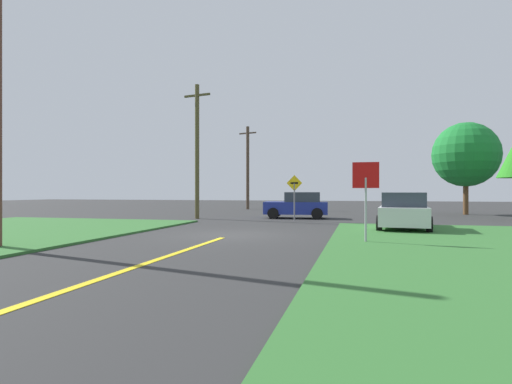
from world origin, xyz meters
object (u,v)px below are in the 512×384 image
stop_sign (366,186)px  utility_pole_mid (197,149)px  car_on_crossroad (404,211)px  pine_tree_center (466,155)px  direction_sign (294,192)px  car_approaching_junction (298,205)px  utility_pole_far (248,167)px

stop_sign → utility_pole_mid: (-9.81, 10.03, 2.41)m
stop_sign → car_on_crossroad: (1.67, 5.39, -1.03)m
pine_tree_center → direction_sign: bearing=-139.8°
stop_sign → pine_tree_center: bearing=-111.1°
car_on_crossroad → direction_sign: 6.96m
car_approaching_junction → car_on_crossroad: same height
utility_pole_mid → direction_sign: bearing=-3.4°
utility_pole_far → stop_sign: bearing=-66.5°
direction_sign → stop_sign: bearing=-68.7°
direction_sign → utility_pole_mid: bearing=176.6°
car_approaching_junction → direction_sign: (0.16, -2.34, 0.81)m
car_on_crossroad → utility_pole_mid: 12.85m
car_on_crossroad → utility_pole_mid: size_ratio=0.57×
direction_sign → car_on_crossroad: bearing=-38.2°
direction_sign → pine_tree_center: 14.69m
direction_sign → car_approaching_junction: bearing=93.9°
utility_pole_mid → direction_sign: 6.61m
car_approaching_junction → direction_sign: direction_sign is taller
utility_pole_far → direction_sign: bearing=-65.0°
utility_pole_mid → pine_tree_center: (17.08, 8.96, 0.07)m
car_approaching_junction → utility_pole_far: utility_pole_far is taller
utility_pole_far → car_on_crossroad: bearing=-56.8°
car_approaching_junction → pine_tree_center: size_ratio=0.61×
utility_pole_far → direction_sign: 15.80m
car_approaching_junction → direction_sign: size_ratio=1.56×
stop_sign → car_approaching_junction: stop_sign is taller
direction_sign → utility_pole_far: bearing=115.0°
car_approaching_junction → pine_tree_center: bearing=-153.2°
car_approaching_junction → pine_tree_center: (11.19, 6.98, 3.52)m
car_approaching_junction → car_on_crossroad: 8.66m
stop_sign → car_approaching_junction: bearing=-72.1°
car_on_crossroad → pine_tree_center: pine_tree_center is taller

